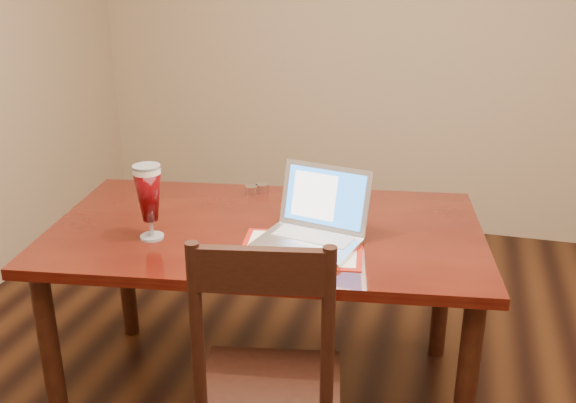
# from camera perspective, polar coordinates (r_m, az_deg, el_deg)

# --- Properties ---
(dining_table) EXTENTS (1.82, 1.20, 1.09)m
(dining_table) POSITION_cam_1_polar(r_m,az_deg,el_deg) (2.58, -2.08, -4.05)
(dining_table) COLOR #4A1309
(dining_table) RESTS_ON ground
(dining_chair) EXTENTS (0.54, 0.52, 1.09)m
(dining_chair) POSITION_cam_1_polar(r_m,az_deg,el_deg) (2.13, -1.79, -16.43)
(dining_chair) COLOR black
(dining_chair) RESTS_ON ground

